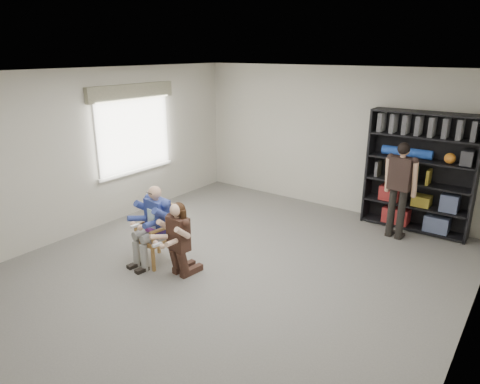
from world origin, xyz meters
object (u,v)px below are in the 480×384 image
Objects in this scene: bookshelf at (419,173)px; standing_man at (399,191)px; armchair at (155,233)px; seated_man at (154,225)px; kneeling_woman at (177,240)px.

standing_man is (-0.16, -0.56, -0.22)m from bookshelf.
standing_man is (2.65, 3.03, 0.37)m from armchair.
seated_man is at bearing -123.74° from standing_man.
seated_man is at bearing 0.00° from armchair.
standing_man reaches higher than seated_man.
bookshelf reaches higher than armchair.
seated_man is 4.59m from bookshelf.
kneeling_woman is 0.67× the size of standing_man.
bookshelf reaches higher than seated_man.
standing_man is (2.07, 3.15, 0.28)m from kneeling_woman.
armchair is at bearing 175.52° from kneeling_woman.
armchair is 0.77× the size of seated_man.
standing_man reaches higher than armchair.
kneeling_woman is (0.58, -0.12, 0.09)m from armchair.
seated_man is (0.00, 0.00, 0.14)m from armchair.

